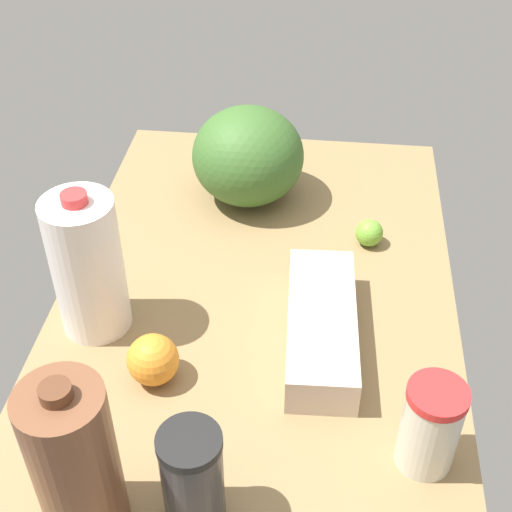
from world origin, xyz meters
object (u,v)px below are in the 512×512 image
Objects in this scene: chocolate_milk_jug at (75,462)px; orange_beside_bowl at (153,360)px; milk_jug at (87,266)px; egg_carton at (321,326)px; shaker_bottle at (193,478)px; lime_near_front at (369,233)px; tumbler_cup at (430,426)px; watermelon at (248,156)px.

orange_beside_bowl is at bearing -7.65° from chocolate_milk_jug.
milk_jug is 39.54cm from chocolate_milk_jug.
egg_carton is 42.11cm from milk_jug.
shaker_bottle is 0.62× the size of chocolate_milk_jug.
shaker_bottle is at bearing 159.04° from lime_near_front.
chocolate_milk_jug is at bearing 107.62° from tumbler_cup.
egg_carton is at bearing -90.25° from milk_jug.
shaker_bottle is 35.24cm from tumbler_cup.
chocolate_milk_jug is at bearing 172.35° from orange_beside_bowl.
tumbler_cup reaches higher than lime_near_front.
milk_jug is at bearing 152.47° from watermelon.
watermelon is (43.58, 18.32, 7.02)cm from egg_carton.
egg_carton is 5.83× the size of lime_near_front.
egg_carton is 50.12cm from chocolate_milk_jug.
shaker_bottle reaches higher than orange_beside_bowl.
lime_near_front is at bearing -30.63° from chocolate_milk_jug.
tumbler_cup is at bearing -146.93° from egg_carton.
lime_near_front is 54.67cm from orange_beside_bowl.
shaker_bottle is at bearing -145.50° from milk_jug.
milk_jug is 58.51cm from lime_near_front.
milk_jug is 1.64× the size of shaker_bottle.
chocolate_milk_jug is (-38.11, 31.09, 9.63)cm from egg_carton.
orange_beside_bowl is at bearing 138.39° from lime_near_front.
orange_beside_bowl is (-40.86, 36.29, 1.53)cm from lime_near_front.
orange_beside_bowl reaches higher than egg_carton.
orange_beside_bowl is (-11.87, -13.40, -9.16)cm from milk_jug.
watermelon is 31.65cm from lime_near_front.
chocolate_milk_jug is at bearing 137.98° from egg_carton.
orange_beside_bowl is (24.17, 11.38, -4.40)cm from shaker_bottle.
tumbler_cup is at bearing -171.42° from lime_near_front.
watermelon reaches higher than egg_carton.
watermelon is 1.55× the size of tumbler_cup.
tumbler_cup is 45.71cm from orange_beside_bowl.
milk_jug is 3.26× the size of orange_beside_bowl.
tumbler_cup is (12.90, -32.78, -0.85)cm from shaker_bottle.
egg_carton reaches higher than lime_near_front.
milk_jug reaches higher than orange_beside_bowl.
egg_carton is 1.16× the size of milk_jug.
shaker_bottle is (-79.44, -2.15, -1.92)cm from watermelon.
milk_jug is 20.11cm from orange_beside_bowl.
lime_near_front is at bearing -19.52° from egg_carton.
shaker_bottle reaches higher than lime_near_front.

